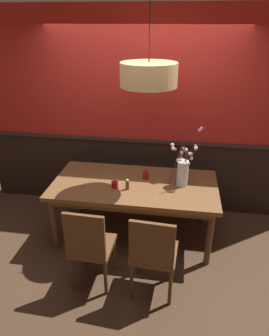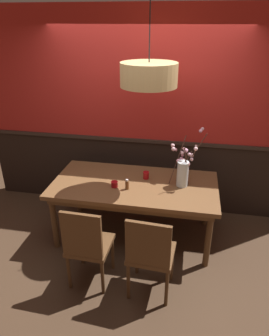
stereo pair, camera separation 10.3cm
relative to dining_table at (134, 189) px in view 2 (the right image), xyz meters
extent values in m
plane|color=#422D1E|center=(0.00, 0.00, -0.68)|extent=(24.00, 24.00, 0.00)
cube|color=black|center=(0.00, 0.79, -0.17)|extent=(4.60, 0.12, 1.02)
cube|color=#31241E|center=(0.00, 0.78, 0.36)|extent=(4.60, 0.14, 0.05)
cube|color=#B2231E|center=(0.00, 0.79, 1.20)|extent=(4.60, 0.12, 1.72)
cube|color=brown|center=(0.00, 0.00, 0.06)|extent=(1.99, 1.00, 0.05)
cube|color=brown|center=(0.00, 0.00, -0.01)|extent=(1.88, 0.89, 0.08)
cylinder|color=brown|center=(-0.90, -0.41, -0.32)|extent=(0.07, 0.07, 0.71)
cylinder|color=brown|center=(0.90, -0.41, -0.32)|extent=(0.07, 0.07, 0.71)
cylinder|color=brown|center=(-0.90, 0.41, -0.32)|extent=(0.07, 0.07, 0.71)
cylinder|color=brown|center=(0.90, 0.41, -0.32)|extent=(0.07, 0.07, 0.71)
cube|color=brown|center=(0.33, -0.86, -0.21)|extent=(0.47, 0.44, 0.04)
cube|color=brown|center=(0.32, -1.04, 0.04)|extent=(0.42, 0.06, 0.47)
cylinder|color=#492F1A|center=(0.15, -0.67, -0.46)|extent=(0.04, 0.04, 0.44)
cylinder|color=#492F1A|center=(0.53, -0.69, -0.46)|extent=(0.04, 0.04, 0.44)
cylinder|color=#492F1A|center=(0.13, -1.02, -0.46)|extent=(0.04, 0.04, 0.44)
cylinder|color=#492F1A|center=(0.51, -1.05, -0.46)|extent=(0.04, 0.04, 0.44)
cube|color=brown|center=(0.25, 0.86, -0.23)|extent=(0.44, 0.41, 0.04)
cube|color=brown|center=(0.26, 1.03, 0.01)|extent=(0.41, 0.05, 0.45)
cylinder|color=#492F1A|center=(0.43, 0.68, -0.47)|extent=(0.04, 0.04, 0.42)
cylinder|color=#492F1A|center=(0.06, 0.70, -0.47)|extent=(0.04, 0.04, 0.42)
cylinder|color=#492F1A|center=(0.44, 1.01, -0.47)|extent=(0.04, 0.04, 0.42)
cylinder|color=#492F1A|center=(0.08, 1.03, -0.47)|extent=(0.04, 0.04, 0.42)
cube|color=brown|center=(-0.31, -0.82, -0.24)|extent=(0.44, 0.44, 0.04)
cube|color=brown|center=(-0.32, -1.02, 0.03)|extent=(0.40, 0.05, 0.49)
cylinder|color=#492F1A|center=(-0.49, -0.64, -0.47)|extent=(0.04, 0.04, 0.42)
cylinder|color=#492F1A|center=(-0.13, -0.65, -0.47)|extent=(0.04, 0.04, 0.42)
cylinder|color=#492F1A|center=(-0.50, -1.00, -0.47)|extent=(0.04, 0.04, 0.42)
cylinder|color=#492F1A|center=(-0.14, -1.01, -0.47)|extent=(0.04, 0.04, 0.42)
cube|color=brown|center=(-0.32, 0.85, -0.24)|extent=(0.45, 0.45, 0.04)
cube|color=brown|center=(-0.33, 1.04, 0.02)|extent=(0.40, 0.06, 0.48)
cylinder|color=#492F1A|center=(-0.13, 0.67, -0.47)|extent=(0.04, 0.04, 0.42)
cylinder|color=#492F1A|center=(-0.49, 0.65, -0.47)|extent=(0.04, 0.04, 0.42)
cylinder|color=#492F1A|center=(-0.15, 1.04, -0.47)|extent=(0.04, 0.04, 0.42)
cylinder|color=#492F1A|center=(-0.51, 1.02, -0.47)|extent=(0.04, 0.04, 0.42)
cylinder|color=silver|center=(0.56, 0.05, 0.24)|extent=(0.14, 0.14, 0.31)
cylinder|color=silver|center=(0.56, 0.05, 0.12)|extent=(0.12, 0.12, 0.07)
cylinder|color=#472D23|center=(0.57, 0.07, 0.29)|extent=(0.07, 0.08, 0.42)
sphere|color=#EDBBC7|center=(0.59, 0.10, 0.33)|extent=(0.03, 0.03, 0.03)
sphere|color=#FDB2C4|center=(0.57, 0.08, 0.28)|extent=(0.05, 0.05, 0.05)
sphere|color=#F8AFBB|center=(0.56, 0.07, 0.33)|extent=(0.05, 0.05, 0.05)
sphere|color=#E6AAC0|center=(0.60, 0.09, 0.34)|extent=(0.05, 0.05, 0.05)
sphere|color=#F8B9C6|center=(0.59, 0.08, 0.34)|extent=(0.04, 0.04, 0.04)
sphere|color=#EFA5C8|center=(0.58, 0.11, 0.51)|extent=(0.05, 0.05, 0.05)
cylinder|color=#472D23|center=(0.60, 0.03, 0.34)|extent=(0.09, 0.14, 0.52)
sphere|color=#F8A8C1|center=(0.61, 0.04, 0.32)|extent=(0.04, 0.04, 0.04)
sphere|color=#F3BDC5|center=(0.69, 0.03, 0.57)|extent=(0.05, 0.05, 0.05)
sphere|color=#FAB3BF|center=(0.62, 0.04, 0.37)|extent=(0.05, 0.05, 0.05)
sphere|color=silver|center=(0.65, -0.01, 0.46)|extent=(0.03, 0.03, 0.03)
sphere|color=#E9B0CC|center=(0.63, 0.00, 0.51)|extent=(0.04, 0.04, 0.04)
cylinder|color=#472D23|center=(0.57, 0.15, 0.29)|extent=(0.17, 0.04, 0.40)
sphere|color=#EAA6CD|center=(0.53, 0.19, 0.36)|extent=(0.05, 0.05, 0.05)
sphere|color=beige|center=(0.59, 0.14, 0.27)|extent=(0.04, 0.04, 0.04)
sphere|color=#F4A5C9|center=(0.54, 0.22, 0.40)|extent=(0.03, 0.03, 0.03)
sphere|color=#F5B8BF|center=(0.56, 0.16, 0.36)|extent=(0.05, 0.05, 0.05)
sphere|color=#FDBCC3|center=(0.56, 0.22, 0.49)|extent=(0.04, 0.04, 0.04)
sphere|color=#EFB9C8|center=(0.54, 0.21, 0.44)|extent=(0.05, 0.05, 0.05)
cylinder|color=#472D23|center=(0.65, 0.17, 0.41)|extent=(0.30, 0.19, 0.66)
sphere|color=#FBABD0|center=(0.73, 0.31, 0.69)|extent=(0.04, 0.04, 0.04)
sphere|color=beige|center=(0.70, 0.23, 0.53)|extent=(0.03, 0.03, 0.03)
sphere|color=#EEBACC|center=(0.66, 0.15, 0.39)|extent=(0.04, 0.04, 0.04)
sphere|color=beige|center=(0.65, 0.19, 0.43)|extent=(0.05, 0.05, 0.05)
sphere|color=#F2B3C9|center=(0.75, 0.32, 0.71)|extent=(0.04, 0.04, 0.04)
cylinder|color=#472D23|center=(0.49, 0.15, 0.37)|extent=(0.17, 0.20, 0.56)
sphere|color=#F4B0C3|center=(0.46, 0.22, 0.47)|extent=(0.04, 0.04, 0.04)
sphere|color=beige|center=(0.43, 0.17, 0.49)|extent=(0.05, 0.05, 0.05)
sphere|color=beige|center=(0.42, 0.19, 0.53)|extent=(0.05, 0.05, 0.05)
sphere|color=#FCADCC|center=(0.50, 0.16, 0.35)|extent=(0.05, 0.05, 0.05)
cylinder|color=#9E0F14|center=(0.12, 0.15, 0.13)|extent=(0.07, 0.07, 0.09)
torus|color=red|center=(0.12, 0.15, 0.17)|extent=(0.08, 0.08, 0.01)
cylinder|color=silver|center=(0.12, 0.15, 0.11)|extent=(0.05, 0.05, 0.05)
cylinder|color=#9E0F14|center=(-0.22, -0.13, 0.12)|extent=(0.08, 0.08, 0.07)
torus|color=red|center=(-0.22, -0.13, 0.15)|extent=(0.08, 0.08, 0.01)
cylinder|color=silver|center=(-0.22, -0.13, 0.11)|extent=(0.05, 0.05, 0.04)
cylinder|color=brown|center=(-0.06, -0.15, 0.14)|extent=(0.04, 0.04, 0.11)
cylinder|color=beige|center=(-0.06, -0.15, 0.20)|extent=(0.03, 0.03, 0.02)
cylinder|color=tan|center=(0.14, 0.06, 1.35)|extent=(0.60, 0.60, 0.25)
sphere|color=#F9EAB7|center=(0.14, 0.06, 1.31)|extent=(0.14, 0.14, 0.14)
cylinder|color=black|center=(0.14, 0.06, 1.77)|extent=(0.01, 0.01, 0.58)
camera|label=1|loc=(0.50, -3.25, 1.88)|focal=33.09mm
camera|label=2|loc=(0.60, -3.23, 1.88)|focal=33.09mm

